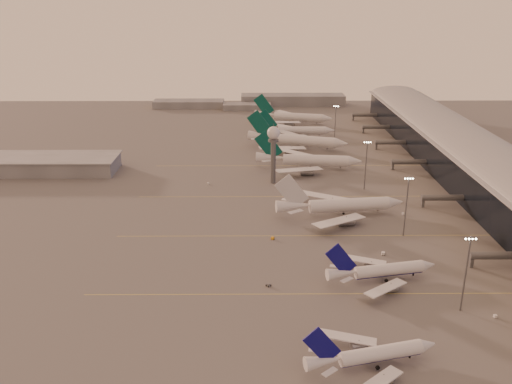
{
  "coord_description": "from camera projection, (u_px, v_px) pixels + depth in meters",
  "views": [
    {
      "loc": [
        -5.64,
        -142.82,
        90.84
      ],
      "look_at": [
        -4.03,
        77.71,
        10.46
      ],
      "focal_mm": 38.0,
      "sensor_mm": 36.0,
      "label": 1
    }
  ],
  "objects": [
    {
      "name": "gsv_catering_b",
      "position": [
        404.0,
        211.0,
        237.53
      ],
      "size": [
        4.63,
        3.14,
        3.49
      ],
      "color": "silver",
      "rests_on": "ground"
    },
    {
      "name": "greentail_b",
      "position": [
        297.0,
        143.0,
        337.98
      ],
      "size": [
        62.27,
        49.54,
        23.31
      ],
      "color": "silver",
      "rests_on": "ground"
    },
    {
      "name": "mast_b",
      "position": [
        406.0,
        204.0,
        212.68
      ],
      "size": [
        3.6,
        0.56,
        25.0
      ],
      "color": "#525459",
      "rests_on": "ground"
    },
    {
      "name": "mast_c",
      "position": [
        366.0,
        163.0,
        264.32
      ],
      "size": [
        3.6,
        0.56,
        25.0
      ],
      "color": "#525459",
      "rests_on": "ground"
    },
    {
      "name": "gsv_catering_a",
      "position": [
        497.0,
        312.0,
        161.38
      ],
      "size": [
        4.72,
        2.58,
        3.7
      ],
      "color": "silver",
      "rests_on": "ground"
    },
    {
      "name": "radar_tower",
      "position": [
        273.0,
        143.0,
        270.93
      ],
      "size": [
        6.4,
        6.4,
        31.1
      ],
      "color": "#525459",
      "rests_on": "ground"
    },
    {
      "name": "greentail_a",
      "position": [
        309.0,
        162.0,
        299.04
      ],
      "size": [
        59.13,
        47.52,
        21.5
      ],
      "color": "silver",
      "rests_on": "ground"
    },
    {
      "name": "gsv_tug_far",
      "position": [
        311.0,
        195.0,
        259.78
      ],
      "size": [
        2.5,
        3.64,
        0.97
      ],
      "color": "orange",
      "rests_on": "ground"
    },
    {
      "name": "hangar",
      "position": [
        42.0,
        164.0,
        294.56
      ],
      "size": [
        82.0,
        27.0,
        8.5
      ],
      "color": "slate",
      "rests_on": "ground"
    },
    {
      "name": "widebody_white",
      "position": [
        341.0,
        208.0,
        235.85
      ],
      "size": [
        57.43,
        45.75,
        20.25
      ],
      "color": "silver",
      "rests_on": "ground"
    },
    {
      "name": "mast_a",
      "position": [
        466.0,
        270.0,
        161.02
      ],
      "size": [
        3.6,
        0.56,
        25.0
      ],
      "color": "#525459",
      "rests_on": "ground"
    },
    {
      "name": "greentail_d",
      "position": [
        293.0,
        119.0,
        404.59
      ],
      "size": [
        58.54,
        46.71,
        21.67
      ],
      "color": "silver",
      "rests_on": "ground"
    },
    {
      "name": "distant_horizon",
      "position": [
        262.0,
        102.0,
        469.49
      ],
      "size": [
        165.0,
        37.5,
        9.0
      ],
      "color": "slate",
      "rests_on": "ground"
    },
    {
      "name": "terminal",
      "position": [
        483.0,
        169.0,
        265.9
      ],
      "size": [
        57.0,
        362.0,
        23.04
      ],
      "color": "black",
      "rests_on": "ground"
    },
    {
      "name": "gsv_truck_b",
      "position": [
        385.0,
        252.0,
        200.52
      ],
      "size": [
        6.35,
        2.69,
        2.51
      ],
      "color": "silver",
      "rests_on": "ground"
    },
    {
      "name": "mast_d",
      "position": [
        335.0,
        122.0,
        348.86
      ],
      "size": [
        3.6,
        0.56,
        25.0
      ],
      "color": "#525459",
      "rests_on": "ground"
    },
    {
      "name": "taxiway_markings",
      "position": [
        341.0,
        235.0,
        218.14
      ],
      "size": [
        180.0,
        185.25,
        0.02
      ],
      "color": "gold",
      "rests_on": "ground"
    },
    {
      "name": "greentail_c",
      "position": [
        297.0,
        132.0,
        367.0
      ],
      "size": [
        52.69,
        42.54,
        19.13
      ],
      "color": "silver",
      "rests_on": "ground"
    },
    {
      "name": "gsv_tug_mid",
      "position": [
        269.0,
        285.0,
        179.26
      ],
      "size": [
        3.43,
        3.49,
        0.88
      ],
      "color": "#585B5D",
      "rests_on": "ground"
    },
    {
      "name": "narrowbody_near",
      "position": [
        372.0,
        357.0,
        139.73
      ],
      "size": [
        36.83,
        29.03,
        14.65
      ],
      "color": "silver",
      "rests_on": "ground"
    },
    {
      "name": "ground",
      "position": [
        271.0,
        311.0,
        165.33
      ],
      "size": [
        700.0,
        700.0,
        0.0
      ],
      "primitive_type": "plane",
      "color": "#4F4D4D",
      "rests_on": "ground"
    },
    {
      "name": "gsv_truck_c",
      "position": [
        273.0,
        237.0,
        213.71
      ],
      "size": [
        4.96,
        5.38,
        2.18
      ],
      "color": "orange",
      "rests_on": "ground"
    },
    {
      "name": "narrowbody_mid",
      "position": [
        381.0,
        272.0,
        181.95
      ],
      "size": [
        39.41,
        31.14,
        15.57
      ],
      "color": "silver",
      "rests_on": "ground"
    },
    {
      "name": "gsv_tug_hangar",
      "position": [
        323.0,
        158.0,
        318.27
      ],
      "size": [
        3.35,
        2.02,
        0.95
      ],
      "color": "orange",
      "rests_on": "ground"
    },
    {
      "name": "gsv_truck_d",
      "position": [
        208.0,
        182.0,
        275.92
      ],
      "size": [
        2.53,
        4.99,
        1.92
      ],
      "color": "silver",
      "rests_on": "ground"
    }
  ]
}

